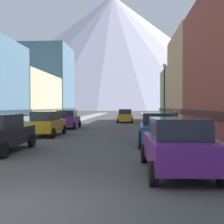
# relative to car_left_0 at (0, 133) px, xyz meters

# --- Properties ---
(ground_plane) EXTENTS (400.00, 400.00, 0.00)m
(ground_plane) POSITION_rel_car_left_0_xyz_m (3.80, -7.57, -0.90)
(ground_plane) COLOR #404040
(sidewalk_left) EXTENTS (2.50, 100.00, 0.15)m
(sidewalk_left) POSITION_rel_car_left_0_xyz_m (-2.45, 27.43, -0.82)
(sidewalk_left) COLOR gray
(sidewalk_left) RESTS_ON ground
(sidewalk_right) EXTENTS (2.50, 100.00, 0.15)m
(sidewalk_right) POSITION_rel_car_left_0_xyz_m (10.05, 27.43, -0.82)
(sidewalk_right) COLOR gray
(sidewalk_right) RESTS_ON ground
(storefront_left_2) EXTENTS (7.55, 13.14, 6.10)m
(storefront_left_2) POSITION_rel_car_left_0_xyz_m (-7.32, 21.35, 2.03)
(storefront_left_2) COLOR beige
(storefront_left_2) RESTS_ON ground
(storefront_left_3) EXTENTS (7.70, 8.71, 11.67)m
(storefront_left_3) POSITION_rel_car_left_0_xyz_m (-7.40, 32.82, 4.75)
(storefront_left_3) COLOR slate
(storefront_left_3) RESTS_ON ground
(storefront_right_2) EXTENTS (7.30, 12.25, 10.85)m
(storefront_right_2) POSITION_rel_car_left_0_xyz_m (14.80, 22.59, 4.35)
(storefront_right_2) COLOR tan
(storefront_right_2) RESTS_ON ground
(storefront_right_3) EXTENTS (8.97, 9.98, 8.01)m
(storefront_right_3) POSITION_rel_car_left_0_xyz_m (15.64, 33.78, 2.96)
(storefront_right_3) COLOR #8C9966
(storefront_right_3) RESTS_ON ground
(car_left_0) EXTENTS (2.11, 4.42, 1.78)m
(car_left_0) POSITION_rel_car_left_0_xyz_m (0.00, 0.00, 0.00)
(car_left_0) COLOR black
(car_left_0) RESTS_ON ground
(car_left_1) EXTENTS (2.06, 4.40, 1.78)m
(car_left_1) POSITION_rel_car_left_0_xyz_m (0.00, 7.56, 0.00)
(car_left_1) COLOR #B28419
(car_left_1) RESTS_ON ground
(car_left_2) EXTENTS (2.16, 4.44, 1.78)m
(car_left_2) POSITION_rel_car_left_0_xyz_m (0.00, 14.70, 0.00)
(car_left_2) COLOR #591E72
(car_left_2) RESTS_ON ground
(car_right_0) EXTENTS (2.18, 4.45, 1.78)m
(car_right_0) POSITION_rel_car_left_0_xyz_m (7.60, -3.80, 0.00)
(car_right_0) COLOR #591E72
(car_right_0) RESTS_ON ground
(car_right_1) EXTENTS (2.18, 4.46, 1.78)m
(car_right_1) POSITION_rel_car_left_0_xyz_m (7.60, 3.04, 0.00)
(car_right_1) COLOR #19478C
(car_right_1) RESTS_ON ground
(car_driving_0) EXTENTS (2.06, 4.40, 1.78)m
(car_driving_0) POSITION_rel_car_left_0_xyz_m (5.40, 25.34, 0.00)
(car_driving_0) COLOR #B28419
(car_driving_0) RESTS_ON ground
(trash_bin_right) EXTENTS (0.59, 0.59, 0.98)m
(trash_bin_right) POSITION_rel_car_left_0_xyz_m (10.15, 1.88, -0.26)
(trash_bin_right) COLOR #4C5156
(trash_bin_right) RESTS_ON sidewalk_right
(potted_plant_0) EXTENTS (0.49, 0.49, 0.75)m
(potted_plant_0) POSITION_rel_car_left_0_xyz_m (-3.20, 11.87, -0.38)
(potted_plant_0) COLOR #4C4C51
(potted_plant_0) RESTS_ON sidewalk_left
(pedestrian_0) EXTENTS (0.36, 0.36, 1.65)m
(pedestrian_0) POSITION_rel_car_left_0_xyz_m (10.05, 12.60, 0.01)
(pedestrian_0) COLOR #333338
(pedestrian_0) RESTS_ON sidewalk_right
(streetlamp_right) EXTENTS (0.36, 0.36, 5.86)m
(streetlamp_right) POSITION_rel_car_left_0_xyz_m (9.15, 13.35, 3.09)
(streetlamp_right) COLOR black
(streetlamp_right) RESTS_ON sidewalk_right
(mountain_backdrop) EXTENTS (248.74, 248.74, 102.47)m
(mountain_backdrop) POSITION_rel_car_left_0_xyz_m (-10.36, 252.43, 50.33)
(mountain_backdrop) COLOR silver
(mountain_backdrop) RESTS_ON ground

